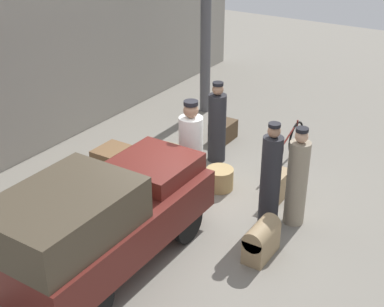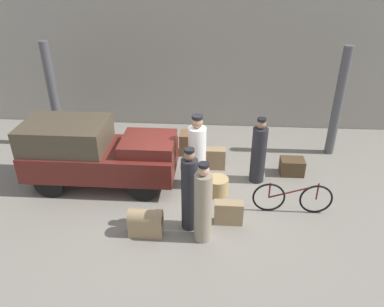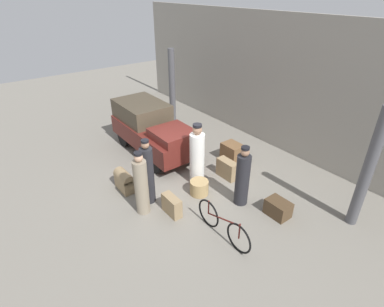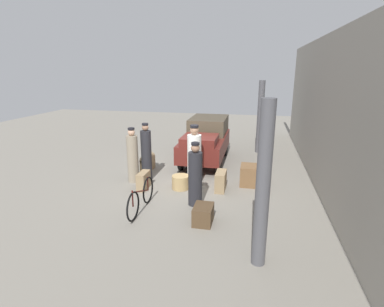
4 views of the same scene
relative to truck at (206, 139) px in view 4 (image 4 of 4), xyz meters
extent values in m
plane|color=gray|center=(2.17, -0.25, -0.89)|extent=(30.00, 30.00, 0.00)
cube|color=gray|center=(2.17, 3.82, 1.36)|extent=(16.00, 0.15, 4.50)
cylinder|color=#4C4C51|center=(-1.74, 2.04, 0.64)|extent=(0.26, 0.26, 3.07)
cylinder|color=#4C4C51|center=(6.22, 2.04, 0.64)|extent=(0.26, 0.26, 3.07)
cylinder|color=black|center=(1.27, 0.69, -0.54)|extent=(0.70, 0.12, 0.70)
cylinder|color=black|center=(1.27, -0.69, -0.54)|extent=(0.70, 0.12, 0.70)
cylinder|color=black|center=(-0.96, 0.69, -0.54)|extent=(0.70, 0.12, 0.70)
cylinder|color=black|center=(-0.96, -0.69, -0.54)|extent=(0.70, 0.12, 0.70)
cube|color=#591E19|center=(0.16, 0.00, -0.21)|extent=(3.60, 1.53, 0.63)
cube|color=#473D2D|center=(-0.66, 0.00, 0.42)|extent=(1.98, 1.41, 0.63)
cube|color=#591E19|center=(1.33, 0.00, 0.25)|extent=(1.26, 1.20, 0.29)
torus|color=black|center=(5.17, -0.89, -0.53)|extent=(0.73, 0.04, 0.73)
torus|color=black|center=(4.14, -0.89, -0.53)|extent=(0.73, 0.04, 0.73)
cylinder|color=#591914|center=(4.65, -0.89, -0.35)|extent=(1.04, 0.04, 0.39)
cylinder|color=#591914|center=(4.14, -0.89, -0.34)|extent=(0.04, 0.04, 0.38)
cylinder|color=#591914|center=(5.17, -0.89, -0.32)|extent=(0.04, 0.04, 0.41)
cylinder|color=tan|center=(3.00, -0.27, -0.69)|extent=(0.53, 0.53, 0.41)
cylinder|color=gray|center=(2.72, -1.91, -0.14)|extent=(0.35, 0.35, 1.51)
sphere|color=tan|center=(2.72, -1.91, 0.73)|extent=(0.22, 0.22, 0.22)
cylinder|color=black|center=(2.72, -1.91, 0.84)|extent=(0.21, 0.21, 0.06)
cylinder|color=#232328|center=(3.99, 0.38, -0.17)|extent=(0.37, 0.37, 1.45)
sphere|color=#936B51|center=(3.99, 0.38, 0.67)|extent=(0.23, 0.23, 0.23)
cylinder|color=black|center=(3.99, 0.38, 0.79)|extent=(0.22, 0.22, 0.06)
cylinder|color=#232328|center=(2.43, -1.56, -0.08)|extent=(0.34, 0.34, 1.63)
sphere|color=#936B51|center=(2.43, -1.56, 0.84)|extent=(0.21, 0.21, 0.21)
cylinder|color=black|center=(2.43, -1.56, 0.95)|extent=(0.20, 0.20, 0.06)
cylinder|color=white|center=(2.49, 0.04, -0.10)|extent=(0.43, 0.43, 1.58)
sphere|color=#936B51|center=(2.49, 0.04, 0.82)|extent=(0.27, 0.27, 0.27)
cylinder|color=black|center=(2.49, 0.04, 0.95)|extent=(0.25, 0.25, 0.07)
cube|color=#937A56|center=(3.25, -1.37, -0.63)|extent=(0.61, 0.25, 0.52)
cube|color=#937A56|center=(2.85, 0.93, -0.61)|extent=(0.69, 0.29, 0.57)
cube|color=#937A56|center=(1.55, -1.86, -0.68)|extent=(0.69, 0.34, 0.43)
cylinder|color=#937A56|center=(1.55, -1.86, -0.46)|extent=(0.69, 0.34, 0.34)
cube|color=brown|center=(2.24, 1.74, -0.58)|extent=(0.68, 0.52, 0.63)
cube|color=#4C3823|center=(4.94, 0.76, -0.68)|extent=(0.61, 0.44, 0.43)
camera|label=1|loc=(-4.70, -4.61, 4.32)|focal=50.00mm
camera|label=2|loc=(2.91, -7.81, 4.30)|focal=35.00mm
camera|label=3|loc=(8.37, -4.59, 4.28)|focal=28.00mm
camera|label=4|loc=(11.23, 1.84, 2.63)|focal=28.00mm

